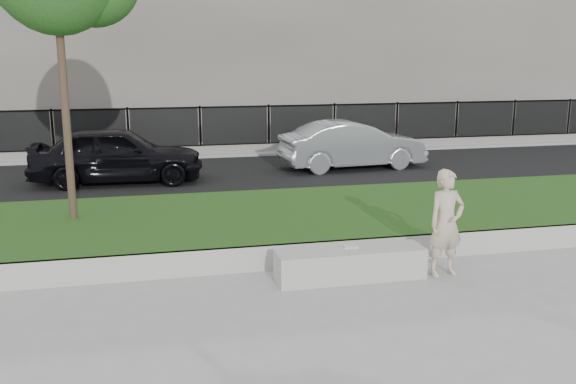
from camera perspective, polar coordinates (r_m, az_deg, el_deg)
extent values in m
plane|color=gray|center=(9.18, 3.27, -8.78)|extent=(90.00, 90.00, 0.00)
cube|color=#0E3811|center=(11.88, -0.75, -2.75)|extent=(34.00, 4.00, 0.40)
cube|color=#A7A49C|center=(10.06, 1.63, -5.62)|extent=(34.00, 0.08, 0.40)
cube|color=black|center=(17.20, -4.64, 1.40)|extent=(34.00, 7.00, 0.04)
cube|color=gray|center=(21.59, -6.40, 3.75)|extent=(34.00, 3.00, 0.12)
cube|color=slate|center=(20.58, -6.09, 3.83)|extent=(32.00, 0.30, 0.24)
cube|color=black|center=(20.50, -6.13, 5.57)|extent=(32.00, 0.04, 1.50)
cube|color=black|center=(20.42, -6.17, 7.52)|extent=(32.00, 0.05, 0.05)
cube|color=black|center=(20.56, -6.09, 4.19)|extent=(32.00, 0.05, 0.05)
cube|color=#5E5A52|center=(28.36, -8.38, 15.79)|extent=(34.00, 10.00, 10.00)
cube|color=#A7A49C|center=(9.61, 5.57, -6.39)|extent=(2.22, 0.56, 0.45)
imported|color=#C2AE95|center=(9.85, 13.88, -2.70)|extent=(0.64, 0.47, 1.62)
cube|color=beige|center=(9.63, 5.56, -4.84)|extent=(0.22, 0.16, 0.02)
cylinder|color=#38281C|center=(11.69, -19.50, 11.40)|extent=(0.14, 0.14, 5.69)
imported|color=black|center=(16.67, -14.96, 3.24)|extent=(4.30, 1.88, 1.44)
imported|color=#989AA0|center=(18.20, 5.75, 4.20)|extent=(4.17, 1.76, 1.34)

